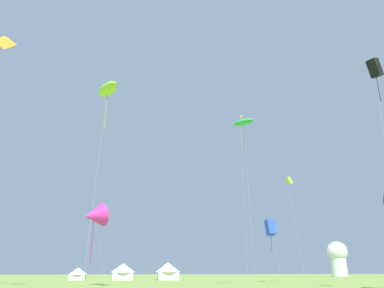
% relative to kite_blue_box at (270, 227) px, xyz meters
% --- Properties ---
extents(kite_blue_box, '(1.44, 3.42, 10.00)m').
position_rel_kite_blue_box_xyz_m(kite_blue_box, '(0.00, 0.00, 0.00)').
color(kite_blue_box, blue).
rests_on(kite_blue_box, ground).
extents(kite_lime_delta, '(2.05, 3.18, 16.88)m').
position_rel_kite_blue_box_xyz_m(kite_lime_delta, '(2.81, -2.03, 7.42)').
color(kite_lime_delta, '#99DB2D').
rests_on(kite_lime_delta, ground).
extents(kite_green_parafoil, '(2.93, 2.99, 21.52)m').
position_rel_kite_blue_box_xyz_m(kite_green_parafoil, '(-8.62, -14.43, 12.41)').
color(kite_green_parafoil, green).
rests_on(kite_green_parafoil, ground).
extents(kite_orange_diamond, '(2.49, 2.06, 27.72)m').
position_rel_kite_blue_box_xyz_m(kite_orange_diamond, '(-38.70, -19.93, 17.59)').
color(kite_orange_diamond, orange).
rests_on(kite_orange_diamond, ground).
extents(kite_black_box, '(2.67, 1.79, 23.02)m').
position_rel_kite_blue_box_xyz_m(kite_black_box, '(1.10, -29.11, 13.30)').
color(kite_black_box, black).
rests_on(kite_black_box, ground).
extents(kite_magenta_delta, '(4.24, 4.12, 10.16)m').
position_rel_kite_blue_box_xyz_m(kite_magenta_delta, '(-27.85, -9.98, -0.14)').
color(kite_magenta_delta, '#E02DA3').
rests_on(kite_magenta_delta, ground).
extents(kite_yellow_diamond, '(0.88, 2.58, 29.39)m').
position_rel_kite_blue_box_xyz_m(kite_yellow_diamond, '(-3.83, 1.46, 18.92)').
color(kite_yellow_diamond, yellow).
rests_on(kite_yellow_diamond, ground).
extents(kite_lime_parafoil, '(3.19, 4.14, 21.41)m').
position_rel_kite_blue_box_xyz_m(kite_lime_parafoil, '(-26.61, -21.74, 12.08)').
color(kite_lime_parafoil, '#99DB2D').
rests_on(kite_lime_parafoil, ground).
extents(festival_tent_left, '(3.61, 3.61, 2.35)m').
position_rel_kite_blue_box_xyz_m(festival_tent_left, '(-32.35, 19.07, -7.30)').
color(festival_tent_left, white).
rests_on(festival_tent_left, ground).
extents(festival_tent_center, '(4.85, 4.85, 3.15)m').
position_rel_kite_blue_box_xyz_m(festival_tent_center, '(-23.74, 19.07, -6.85)').
color(festival_tent_center, white).
rests_on(festival_tent_center, ground).
extents(festival_tent_right, '(5.11, 5.11, 3.32)m').
position_rel_kite_blue_box_xyz_m(festival_tent_right, '(-14.83, 19.07, -6.76)').
color(festival_tent_right, white).
rests_on(festival_tent_right, ground).
extents(observatory_dome, '(6.40, 6.40, 10.80)m').
position_rel_kite_blue_box_xyz_m(observatory_dome, '(44.06, 54.16, -2.58)').
color(observatory_dome, white).
rests_on(observatory_dome, ground).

